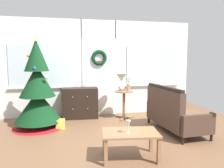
{
  "coord_description": "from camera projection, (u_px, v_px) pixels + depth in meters",
  "views": [
    {
      "loc": [
        -0.85,
        -3.78,
        1.48
      ],
      "look_at": [
        0.05,
        0.55,
        1.0
      ],
      "focal_mm": 34.92,
      "sensor_mm": 36.0,
      "label": 1
    }
  ],
  "objects": [
    {
      "name": "ground_plane",
      "position": [
        115.0,
        141.0,
        4.01
      ],
      "size": [
        6.76,
        6.76,
        0.0
      ],
      "primitive_type": "plane",
      "color": "brown"
    },
    {
      "name": "back_wall_with_door",
      "position": [
        99.0,
        68.0,
        5.9
      ],
      "size": [
        5.2,
        0.19,
        2.55
      ],
      "color": "white",
      "rests_on": "ground"
    },
    {
      "name": "christmas_tree",
      "position": [
        38.0,
        94.0,
        4.75
      ],
      "size": [
        1.12,
        1.12,
        2.01
      ],
      "color": "#4C331E",
      "rests_on": "ground"
    },
    {
      "name": "dresser_cabinet",
      "position": [
        80.0,
        103.0,
        5.6
      ],
      "size": [
        0.92,
        0.48,
        0.78
      ],
      "color": "black",
      "rests_on": "ground"
    },
    {
      "name": "settee_sofa",
      "position": [
        172.0,
        114.0,
        4.53
      ],
      "size": [
        0.81,
        1.56,
        0.96
      ],
      "color": "black",
      "rests_on": "ground"
    },
    {
      "name": "side_table",
      "position": [
        124.0,
        99.0,
        5.5
      ],
      "size": [
        0.5,
        0.48,
        0.71
      ],
      "color": "#8E6642",
      "rests_on": "ground"
    },
    {
      "name": "table_lamp",
      "position": [
        121.0,
        80.0,
        5.48
      ],
      "size": [
        0.28,
        0.28,
        0.44
      ],
      "color": "silver",
      "rests_on": "side_table"
    },
    {
      "name": "flower_vase",
      "position": [
        129.0,
        87.0,
        5.43
      ],
      "size": [
        0.11,
        0.1,
        0.35
      ],
      "color": "tan",
      "rests_on": "side_table"
    },
    {
      "name": "coffee_table",
      "position": [
        130.0,
        136.0,
        3.27
      ],
      "size": [
        0.9,
        0.62,
        0.41
      ],
      "color": "#8E6642",
      "rests_on": "ground"
    },
    {
      "name": "wine_glass",
      "position": [
        128.0,
        124.0,
        3.19
      ],
      "size": [
        0.08,
        0.08,
        0.2
      ],
      "color": "silver",
      "rests_on": "coffee_table"
    },
    {
      "name": "gift_box",
      "position": [
        60.0,
        124.0,
        4.76
      ],
      "size": [
        0.19,
        0.17,
        0.19
      ],
      "primitive_type": "cube",
      "color": "#D8C64C",
      "rests_on": "ground"
    }
  ]
}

